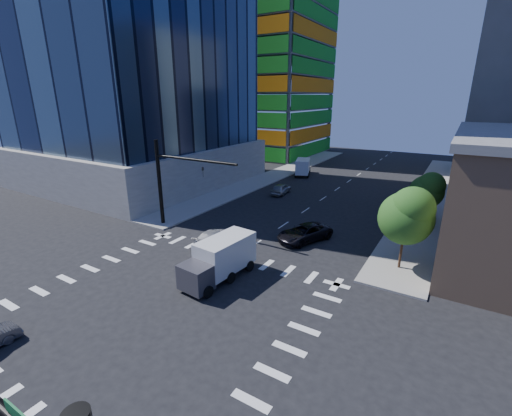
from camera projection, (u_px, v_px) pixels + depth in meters
The scene contains 13 objects.
ground at pixel (160, 308), 22.58m from camera, with size 160.00×160.00×0.00m, color black.
road_markings at pixel (160, 308), 22.58m from camera, with size 20.00×20.00×0.01m, color silver.
sidewalk_ne at pixel (431, 194), 48.88m from camera, with size 5.00×60.00×0.15m, color gray.
sidewalk_nw at pixel (277, 174), 61.23m from camera, with size 5.00×60.00×0.15m, color gray.
construction_building at pixel (266, 45), 78.80m from camera, with size 25.16×34.50×70.60m.
signal_mast_nw at pixel (169, 177), 35.16m from camera, with size 10.20×0.40×9.00m.
tree_south at pixel (408, 215), 26.19m from camera, with size 4.16×4.16×6.82m.
tree_north at pixel (428, 190), 36.01m from camera, with size 3.54×3.52×5.78m.
car_nb_far at pixel (304, 233), 33.02m from camera, with size 2.62×5.69×1.58m, color black.
car_sb_near at pixel (213, 237), 32.36m from camera, with size 1.89×4.65×1.35m, color silver.
car_sb_mid at pixel (281, 189), 48.95m from camera, with size 1.81×4.49×1.53m, color #96999D.
box_truck_near at pixel (217, 263), 25.74m from camera, with size 3.04×6.11×3.10m.
box_truck_far at pixel (303, 168), 60.79m from camera, with size 4.10×6.08×2.94m.
Camera 1 is at (15.51, -13.28, 13.31)m, focal length 24.00 mm.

